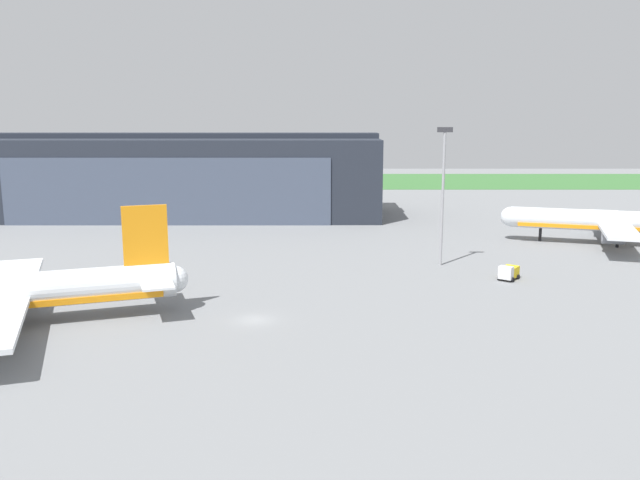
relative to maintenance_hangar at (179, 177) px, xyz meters
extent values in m
plane|color=slate|center=(25.91, -82.44, -9.46)|extent=(440.00, 440.00, 0.00)
cube|color=#396D35|center=(25.91, 82.91, -9.42)|extent=(440.00, 56.00, 0.08)
cube|color=#232833|center=(0.00, 0.09, -0.14)|extent=(95.14, 28.88, 18.64)
cube|color=#424C60|center=(0.00, -14.50, -2.00)|extent=(72.31, 0.30, 14.91)
cube|color=#232833|center=(0.00, 0.09, 9.78)|extent=(95.14, 6.93, 1.20)
sphere|color=silver|center=(15.55, -78.08, -5.49)|extent=(3.36, 3.36, 3.36)
cube|color=orange|center=(12.41, -79.15, 0.33)|extent=(5.23, 2.13, 7.32)
cube|color=silver|center=(12.15, -75.84, -5.06)|extent=(5.49, 6.91, 0.28)
cube|color=silver|center=(14.23, -81.92, -5.06)|extent=(5.49, 6.91, 0.28)
cube|color=silver|center=(-6.70, -74.59, -6.02)|extent=(12.32, 19.79, 0.56)
cylinder|color=gray|center=(-6.97, -76.26, -7.51)|extent=(4.64, 3.57, 2.37)
cylinder|color=black|center=(-3.25, -82.12, -8.55)|extent=(0.56, 0.56, 1.82)
cylinder|color=black|center=(-1.78, -86.40, -8.55)|extent=(0.56, 0.56, 1.82)
cylinder|color=silver|center=(88.11, -36.43, -4.88)|extent=(35.28, 14.25, 3.97)
sphere|color=silver|center=(71.05, -31.20, -4.88)|extent=(3.81, 3.81, 3.81)
cube|color=orange|center=(88.11, -36.43, -5.97)|extent=(32.56, 13.45, 0.69)
cube|color=silver|center=(91.42, -28.07, -5.38)|extent=(10.07, 16.73, 0.56)
cube|color=silver|center=(86.16, -45.21, -5.38)|extent=(10.07, 16.73, 0.56)
cylinder|color=gray|center=(90.28, -29.04, -6.77)|extent=(4.25, 3.19, 2.18)
cylinder|color=gray|center=(85.76, -43.77, -6.77)|extent=(4.25, 3.19, 2.18)
cylinder|color=black|center=(76.51, -32.88, -8.16)|extent=(0.56, 0.56, 2.60)
cylinder|color=black|center=(90.08, -34.86, -8.16)|extent=(0.56, 0.56, 2.60)
cylinder|color=black|center=(88.86, -38.84, -8.16)|extent=(0.56, 0.56, 2.60)
cube|color=silver|center=(61.22, -63.84, -8.16)|extent=(2.34, 2.17, 1.89)
cube|color=yellow|center=(62.31, -62.36, -8.33)|extent=(3.06, 3.15, 1.55)
cylinder|color=black|center=(60.41, -63.10, -9.10)|extent=(0.63, 0.73, 0.71)
cylinder|color=black|center=(62.17, -64.39, -9.10)|extent=(0.63, 0.73, 0.71)
cylinder|color=black|center=(61.72, -61.32, -9.10)|extent=(0.63, 0.73, 0.71)
cylinder|color=black|center=(63.47, -62.61, -9.10)|extent=(0.63, 0.73, 0.71)
cylinder|color=#99999E|center=(53.48, -53.27, 1.28)|extent=(0.44, 0.44, 21.48)
cube|color=#333338|center=(53.48, -53.27, 12.42)|extent=(2.40, 0.50, 0.80)
camera|label=1|loc=(33.78, -157.93, 14.92)|focal=36.86mm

